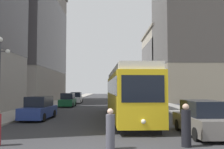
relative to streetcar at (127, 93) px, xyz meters
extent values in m
cube|color=gray|center=(-10.01, 29.36, -2.03)|extent=(3.37, 120.00, 0.15)
cube|color=gray|center=(6.46, 29.36, -2.03)|extent=(3.37, 120.00, 0.15)
cube|color=black|center=(0.00, 0.01, -1.93)|extent=(2.76, 13.56, 0.35)
cube|color=gold|center=(0.00, 0.01, -0.20)|extent=(3.19, 14.75, 3.10)
cube|color=black|center=(0.00, 0.01, 0.50)|extent=(3.20, 14.16, 1.08)
cube|color=silver|center=(0.00, 0.01, 1.57)|extent=(2.97, 14.45, 0.44)
cube|color=black|center=(0.30, -7.29, 0.34)|extent=(2.21, 0.17, 1.40)
sphere|color=#F2EACC|center=(0.30, -7.36, -1.30)|extent=(0.24, 0.24, 0.24)
cube|color=black|center=(3.08, 12.17, -1.93)|extent=(2.32, 11.68, 0.35)
cube|color=silver|center=(3.08, 12.17, -0.20)|extent=(2.72, 12.70, 3.10)
cube|color=black|center=(3.08, 12.17, 0.34)|extent=(2.74, 12.20, 1.30)
cube|color=black|center=(3.00, 5.85, 0.11)|extent=(2.30, 0.11, 1.71)
cylinder|color=black|center=(-7.95, -1.51, -1.78)|extent=(0.22, 0.65, 0.64)
cylinder|color=black|center=(-7.80, 1.16, -1.78)|extent=(0.22, 0.65, 0.64)
cylinder|color=black|center=(-6.25, -1.61, -1.78)|extent=(0.22, 0.65, 0.64)
cylinder|color=black|center=(-6.09, 1.05, -1.78)|extent=(0.22, 0.65, 0.64)
cube|color=navy|center=(-7.02, -0.23, -1.50)|extent=(2.05, 4.40, 0.84)
cube|color=black|center=(-7.02, -0.12, -0.68)|extent=(1.72, 2.45, 0.80)
cylinder|color=black|center=(-7.87, 11.81, -1.78)|extent=(0.18, 0.64, 0.64)
cylinder|color=black|center=(-7.89, 14.45, -1.78)|extent=(0.18, 0.64, 0.64)
cylinder|color=black|center=(-6.16, 11.82, -1.78)|extent=(0.18, 0.64, 0.64)
cylinder|color=black|center=(-6.18, 14.46, -1.78)|extent=(0.18, 0.64, 0.64)
cube|color=#14512D|center=(-7.02, 13.13, -1.50)|extent=(1.83, 4.27, 0.84)
cube|color=black|center=(-7.02, 13.24, -0.68)|extent=(1.60, 2.35, 0.80)
cylinder|color=black|center=(4.31, -5.28, -1.78)|extent=(0.19, 0.64, 0.64)
cylinder|color=black|center=(2.60, -5.30, -1.78)|extent=(0.19, 0.64, 0.64)
cylinder|color=black|center=(2.64, -8.18, -1.78)|extent=(0.19, 0.64, 0.64)
cube|color=slate|center=(3.48, -6.73, -1.50)|extent=(1.87, 4.67, 0.84)
cube|color=black|center=(3.48, -6.85, -0.68)|extent=(1.62, 2.58, 0.80)
cylinder|color=black|center=(-7.83, 19.91, -1.78)|extent=(0.20, 0.64, 0.64)
cylinder|color=black|center=(-7.92, 22.85, -1.78)|extent=(0.20, 0.64, 0.64)
cylinder|color=black|center=(-6.13, 19.96, -1.78)|extent=(0.20, 0.64, 0.64)
cylinder|color=black|center=(-6.21, 22.90, -1.78)|extent=(0.20, 0.64, 0.64)
cube|color=silver|center=(-7.02, 21.41, -1.50)|extent=(1.94, 4.80, 0.84)
cube|color=black|center=(-7.03, 21.53, -0.68)|extent=(1.66, 2.66, 0.80)
cylinder|color=black|center=(1.85, -9.25, -1.33)|extent=(0.41, 0.41, 1.55)
sphere|color=tan|center=(1.85, -9.25, -0.43)|extent=(0.28, 0.28, 0.28)
cylinder|color=#4C4C56|center=(-1.37, -9.63, -1.40)|extent=(0.37, 0.37, 1.41)
sphere|color=tan|center=(-1.37, -9.63, -0.58)|extent=(0.25, 0.25, 0.25)
sphere|color=white|center=(-8.92, -3.08, 3.72)|extent=(0.36, 0.36, 0.36)
sphere|color=white|center=(-8.37, -3.08, 2.89)|extent=(0.31, 0.31, 0.31)
cube|color=#333338|center=(-8.92, -3.08, 2.89)|extent=(1.10, 0.06, 0.06)
cube|color=slate|center=(-16.86, 25.94, 9.49)|extent=(10.32, 22.94, 23.19)
cube|color=#383538|center=(-16.86, 25.94, 10.65)|extent=(10.36, 22.98, 13.91)
cube|color=gray|center=(14.80, 26.70, 11.26)|extent=(13.30, 14.23, 26.71)
cube|color=#494440|center=(14.80, 26.70, 12.59)|extent=(13.34, 14.27, 16.03)
cube|color=#B2A893|center=(14.98, 41.61, 6.02)|extent=(13.66, 18.24, 16.25)
cube|color=#595451|center=(14.98, 41.61, 6.84)|extent=(13.70, 18.28, 9.75)
cube|color=gray|center=(14.98, 41.61, 14.40)|extent=(14.26, 18.84, 0.50)
camera|label=1|loc=(-1.41, -19.56, 0.36)|focal=38.77mm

